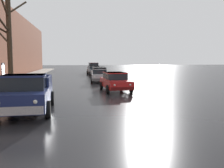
# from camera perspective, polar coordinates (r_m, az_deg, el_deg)

# --- Properties ---
(snow_bank_mid_block_left) EXTENTS (2.38, 0.98, 0.75)m
(snow_bank_mid_block_left) POSITION_cam_1_polar(r_m,az_deg,el_deg) (24.74, -18.73, 0.59)
(snow_bank_mid_block_left) COLOR white
(snow_bank_mid_block_left) RESTS_ON ground
(snow_bank_near_corner_right) EXTENTS (2.01, 1.37, 0.64)m
(snow_bank_near_corner_right) POSITION_cam_1_polar(r_m,az_deg,el_deg) (35.82, -0.08, 2.38)
(snow_bank_near_corner_right) COLOR white
(snow_bank_near_corner_right) RESTS_ON ground
(snow_bank_along_right_kerb) EXTENTS (2.55, 1.39, 0.83)m
(snow_bank_along_right_kerb) POSITION_cam_1_polar(r_m,az_deg,el_deg) (28.56, -18.48, 1.44)
(snow_bank_along_right_kerb) COLOR white
(snow_bank_along_right_kerb) RESTS_ON ground
(bare_tree_mid_block) EXTENTS (3.35, 2.79, 7.44)m
(bare_tree_mid_block) POSITION_cam_1_polar(r_m,az_deg,el_deg) (22.10, -22.94, 9.47)
(bare_tree_mid_block) COLOR #382B1E
(bare_tree_mid_block) RESTS_ON ground
(pickup_truck_darkblue_approaching_near_lane) EXTENTS (2.36, 5.15, 1.76)m
(pickup_truck_darkblue_approaching_near_lane) POSITION_cam_1_polar(r_m,az_deg,el_deg) (11.86, -19.16, -1.98)
(pickup_truck_darkblue_approaching_near_lane) COLOR navy
(pickup_truck_darkblue_approaching_near_lane) RESTS_ON ground
(sedan_red_parked_kerbside_close) EXTENTS (2.12, 4.48, 1.42)m
(sedan_red_parked_kerbside_close) POSITION_cam_1_polar(r_m,az_deg,el_deg) (18.76, 0.75, 0.69)
(sedan_red_parked_kerbside_close) COLOR red
(sedan_red_parked_kerbside_close) RESTS_ON ground
(sedan_silver_parked_kerbside_mid) EXTENTS (2.08, 4.09, 1.42)m
(sedan_silver_parked_kerbside_mid) POSITION_cam_1_polar(r_m,az_deg,el_deg) (26.21, -2.92, 2.12)
(sedan_silver_parked_kerbside_mid) COLOR #B7B7BC
(sedan_silver_parked_kerbside_mid) RESTS_ON ground
(sedan_white_parked_far_down_block) EXTENTS (2.09, 4.18, 1.42)m
(sedan_white_parked_far_down_block) POSITION_cam_1_polar(r_m,az_deg,el_deg) (31.90, -2.93, 2.77)
(sedan_white_parked_far_down_block) COLOR silver
(sedan_white_parked_far_down_block) RESTS_ON ground
(sedan_grey_queued_behind_truck) EXTENTS (2.16, 4.26, 1.42)m
(sedan_grey_queued_behind_truck) POSITION_cam_1_polar(r_m,az_deg,el_deg) (38.29, -4.26, 3.26)
(sedan_grey_queued_behind_truck) COLOR slate
(sedan_grey_queued_behind_truck) RESTS_ON ground
(suv_maroon_at_far_intersection) EXTENTS (2.11, 4.55, 1.82)m
(suv_maroon_at_far_intersection) POSITION_cam_1_polar(r_m,az_deg,el_deg) (44.43, -4.39, 3.91)
(suv_maroon_at_far_intersection) COLOR maroon
(suv_maroon_at_far_intersection) RESTS_ON ground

